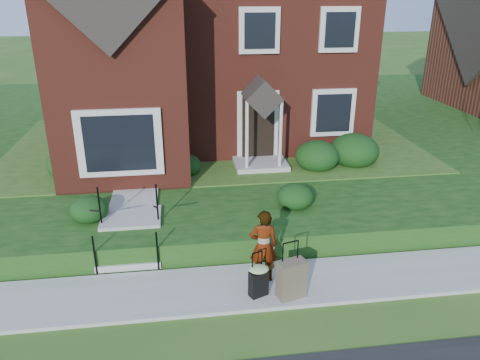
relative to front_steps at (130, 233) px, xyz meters
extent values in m
plane|color=#2D5119|center=(2.50, -1.84, -0.47)|extent=(120.00, 120.00, 0.00)
cube|color=#9E9B93|center=(2.50, -1.84, -0.43)|extent=(60.00, 1.60, 0.08)
cube|color=#143A0F|center=(6.50, 9.06, -0.17)|extent=(44.00, 20.00, 0.60)
cube|color=#9E9B93|center=(0.00, 3.16, 0.16)|extent=(1.20, 6.00, 0.06)
cube|color=maroon|center=(2.50, 8.16, 2.83)|extent=(10.00, 8.00, 5.40)
cube|color=maroon|center=(-0.30, 3.36, 2.83)|extent=(3.60, 2.40, 5.40)
cube|color=beige|center=(-0.30, 2.21, 1.53)|extent=(2.20, 0.30, 1.80)
cube|color=black|center=(3.70, 4.10, 1.18)|extent=(1.00, 0.12, 2.10)
cube|color=black|center=(6.10, 4.11, 1.63)|extent=(1.40, 0.10, 1.50)
cube|color=#9E9B93|center=(0.00, -0.84, -0.32)|extent=(1.40, 0.30, 0.15)
cube|color=#9E9B93|center=(0.00, -0.54, -0.17)|extent=(1.40, 0.30, 0.15)
cube|color=#9E9B93|center=(0.00, -0.24, -0.02)|extent=(1.40, 0.30, 0.15)
cube|color=#9E9B93|center=(0.00, 0.06, 0.13)|extent=(1.40, 0.30, 0.15)
cube|color=#9E9B93|center=(0.00, 0.61, 0.13)|extent=(1.40, 0.80, 0.15)
cylinder|color=black|center=(-0.65, -0.99, 0.06)|extent=(0.04, 0.04, 0.90)
cylinder|color=black|center=(-0.65, 0.21, 0.66)|extent=(0.04, 0.04, 0.90)
cylinder|color=black|center=(0.65, -0.99, 0.06)|extent=(0.04, 0.04, 0.90)
cylinder|color=black|center=(0.65, 0.21, 0.66)|extent=(0.04, 0.04, 0.90)
ellipsoid|color=black|center=(-1.92, 3.59, 0.62)|extent=(1.41, 1.41, 0.99)
ellipsoid|color=black|center=(1.38, 3.29, 0.46)|extent=(0.95, 0.95, 0.67)
ellipsoid|color=black|center=(5.40, 3.25, 0.60)|extent=(1.35, 1.35, 0.94)
ellipsoid|color=black|center=(6.66, 3.47, 0.66)|extent=(1.53, 1.53, 1.07)
ellipsoid|color=black|center=(-0.97, 0.62, 0.44)|extent=(0.90, 0.90, 0.63)
ellipsoid|color=black|center=(4.07, 0.66, 0.45)|extent=(0.93, 0.93, 0.65)
imported|color=#999999|center=(2.81, -1.68, 0.40)|extent=(0.60, 0.42, 1.58)
cube|color=black|center=(2.63, -2.21, -0.12)|extent=(0.41, 0.32, 0.54)
cylinder|color=black|center=(2.63, -2.21, 0.55)|extent=(0.21, 0.11, 0.03)
cylinder|color=black|center=(2.52, -2.21, 0.35)|extent=(0.02, 0.02, 0.41)
cylinder|color=black|center=(2.73, -2.21, 0.35)|extent=(0.02, 0.02, 0.41)
cylinder|color=black|center=(2.50, -2.21, -0.36)|extent=(0.06, 0.07, 0.06)
cylinder|color=black|center=(2.75, -2.21, -0.36)|extent=(0.06, 0.07, 0.06)
ellipsoid|color=#9CC36F|center=(2.63, -2.21, 0.21)|extent=(0.49, 0.45, 0.13)
cube|color=brown|center=(3.26, -2.33, 0.00)|extent=(0.61, 0.44, 0.79)
cylinder|color=black|center=(3.26, -2.33, 0.77)|extent=(0.32, 0.12, 0.03)
cylinder|color=black|center=(3.09, -2.33, 0.58)|extent=(0.02, 0.02, 0.38)
cylinder|color=black|center=(3.42, -2.33, 0.58)|extent=(0.02, 0.02, 0.38)
cylinder|color=black|center=(3.07, -2.33, -0.36)|extent=(0.05, 0.07, 0.06)
cylinder|color=black|center=(3.45, -2.33, -0.36)|extent=(0.05, 0.07, 0.06)
camera|label=1|loc=(1.21, -9.81, 5.22)|focal=35.00mm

